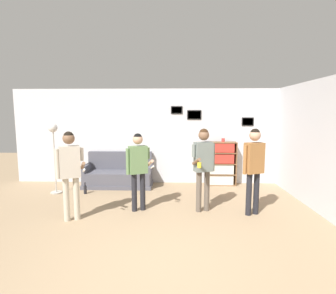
% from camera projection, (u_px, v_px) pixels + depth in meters
% --- Properties ---
extents(ground_plane, '(20.00, 20.00, 0.00)m').
position_uv_depth(ground_plane, '(152.00, 271.00, 3.35)').
color(ground_plane, '#937A5B').
extents(wall_back, '(8.73, 0.08, 2.70)m').
position_uv_depth(wall_back, '(166.00, 136.00, 7.52)').
color(wall_back, silver).
rests_on(wall_back, ground_plane).
extents(wall_right, '(0.06, 6.75, 2.70)m').
position_uv_depth(wall_right, '(320.00, 146.00, 5.24)').
color(wall_right, silver).
rests_on(wall_right, ground_plane).
extents(couch, '(1.87, 0.80, 0.93)m').
position_uv_depth(couch, '(119.00, 175.00, 7.28)').
color(couch, '#4C4C56').
rests_on(couch, ground_plane).
extents(bookshelf, '(0.85, 0.30, 1.22)m').
position_uv_depth(bookshelf, '(221.00, 164.00, 7.35)').
color(bookshelf, brown).
rests_on(bookshelf, ground_plane).
extents(floor_lamp, '(0.28, 0.28, 1.76)m').
position_uv_depth(floor_lamp, '(54.00, 142.00, 6.49)').
color(floor_lamp, '#ADA89E').
rests_on(floor_lamp, ground_plane).
extents(person_player_foreground_left, '(0.59, 0.39, 1.68)m').
position_uv_depth(person_player_foreground_left, '(70.00, 166.00, 4.82)').
color(person_player_foreground_left, '#B7AD99').
rests_on(person_player_foreground_left, ground_plane).
extents(person_player_foreground_center, '(0.58, 0.39, 1.61)m').
position_uv_depth(person_player_foreground_center, '(138.00, 164.00, 5.33)').
color(person_player_foreground_center, black).
rests_on(person_player_foreground_center, ground_plane).
extents(person_watcher_holding_cup, '(0.48, 0.53, 1.71)m').
position_uv_depth(person_watcher_holding_cup, '(203.00, 161.00, 5.28)').
color(person_watcher_holding_cup, brown).
rests_on(person_watcher_holding_cup, ground_plane).
extents(person_spectator_near_bookshelf, '(0.47, 0.32, 1.72)m').
position_uv_depth(person_spectator_near_bookshelf, '(254.00, 162.00, 5.10)').
color(person_spectator_near_bookshelf, black).
rests_on(person_spectator_near_bookshelf, ground_plane).
extents(bottle_on_floor, '(0.08, 0.08, 0.29)m').
position_uv_depth(bottle_on_floor, '(85.00, 189.00, 6.57)').
color(bottle_on_floor, black).
rests_on(bottle_on_floor, ground_plane).
extents(drinking_cup, '(0.09, 0.09, 0.10)m').
position_uv_depth(drinking_cup, '(223.00, 140.00, 7.27)').
color(drinking_cup, red).
rests_on(drinking_cup, bookshelf).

